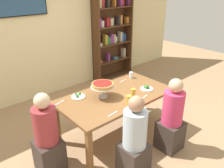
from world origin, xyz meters
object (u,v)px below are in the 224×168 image
at_px(salad_plate_near_diner, 78,96).
at_px(salad_plate_far_diner, 147,88).
at_px(diner_head_west, 47,139).
at_px(deep_dish_pizza_stand, 103,86).
at_px(diner_near_right, 172,120).
at_px(cutlery_fork_far, 60,103).
at_px(dining_table, 116,99).
at_px(television, 21,0).
at_px(diner_near_left, 134,142).
at_px(water_glass_clear_near, 131,75).
at_px(beer_glass_amber_short, 133,94).
at_px(cutlery_knife_far, 113,114).
at_px(bookshelf, 112,33).
at_px(beer_glass_amber_tall, 129,101).
at_px(cutlery_fork_near, 144,97).
at_px(cutlery_knife_near, 123,81).
at_px(cutlery_spare_fork, 104,87).

xyz_separation_m(salad_plate_near_diner, salad_plate_far_diner, (1.00, -0.51, 0.01)).
height_order(diner_head_west, deep_dish_pizza_stand, diner_head_west).
distance_m(diner_near_right, cutlery_fork_far, 1.66).
bearing_deg(dining_table, deep_dish_pizza_stand, 156.64).
relative_size(television, diner_near_left, 0.82).
height_order(salad_plate_far_diner, water_glass_clear_near, water_glass_clear_near).
xyz_separation_m(television, salad_plate_far_diner, (0.97, -2.29, -1.28)).
height_order(salad_plate_near_diner, beer_glass_amber_short, beer_glass_amber_short).
distance_m(cutlery_fork_far, cutlery_knife_far, 0.83).
distance_m(television, cutlery_fork_far, 2.21).
bearing_deg(diner_head_west, bookshelf, 35.12).
bearing_deg(diner_head_west, beer_glass_amber_tall, -20.02).
bearing_deg(cutlery_fork_near, deep_dish_pizza_stand, 124.46).
bearing_deg(dining_table, beer_glass_amber_tall, -105.74).
relative_size(diner_head_west, cutlery_knife_near, 6.39).
height_order(beer_glass_amber_short, cutlery_knife_near, beer_glass_amber_short).
xyz_separation_m(deep_dish_pizza_stand, salad_plate_near_diner, (-0.29, 0.24, -0.17)).
bearing_deg(diner_head_west, water_glass_clear_near, 9.66).
bearing_deg(salad_plate_far_diner, beer_glass_amber_tall, -162.14).
xyz_separation_m(cutlery_fork_near, cutlery_spare_fork, (-0.22, 0.68, 0.00)).
bearing_deg(cutlery_fork_far, bookshelf, -161.87).
height_order(bookshelf, cutlery_fork_far, bookshelf).
height_order(diner_near_right, salad_plate_near_diner, diner_near_right).
xyz_separation_m(dining_table, salad_plate_near_diner, (-0.49, 0.33, 0.10)).
distance_m(dining_table, bookshelf, 2.65).
xyz_separation_m(cutlery_fork_near, cutlery_knife_far, (-0.68, -0.05, 0.00)).
bearing_deg(cutlery_fork_near, cutlery_knife_far, 170.89).
xyz_separation_m(dining_table, diner_head_west, (-1.19, 0.02, -0.17)).
bearing_deg(cutlery_fork_far, cutlery_spare_fork, 163.57).
distance_m(cutlery_knife_near, cutlery_knife_far, 1.12).
height_order(cutlery_knife_near, cutlery_spare_fork, same).
height_order(deep_dish_pizza_stand, beer_glass_amber_short, deep_dish_pizza_stand).
xyz_separation_m(diner_head_west, cutlery_knife_near, (1.64, 0.31, 0.25)).
bearing_deg(dining_table, cutlery_spare_fork, 82.81).
bearing_deg(diner_near_left, cutlery_knife_near, -37.46).
bearing_deg(beer_glass_amber_tall, salad_plate_far_diner, 17.86).
relative_size(deep_dish_pizza_stand, cutlery_fork_far, 1.99).
relative_size(beer_glass_amber_tall, cutlery_fork_near, 0.94).
bearing_deg(beer_glass_amber_short, diner_near_left, -133.68).
height_order(salad_plate_far_diner, cutlery_knife_near, salad_plate_far_diner).
height_order(diner_head_west, beer_glass_amber_short, diner_head_west).
bearing_deg(diner_head_west, dining_table, -0.73).
xyz_separation_m(bookshelf, cutlery_fork_near, (-1.39, -2.35, -0.41)).
bearing_deg(cutlery_knife_far, diner_near_left, -93.72).
distance_m(bookshelf, cutlery_fork_far, 2.99).
xyz_separation_m(dining_table, salad_plate_far_diner, (0.51, -0.18, 0.10)).
relative_size(beer_glass_amber_short, cutlery_spare_fork, 0.90).
bearing_deg(beer_glass_amber_short, salad_plate_far_diner, 11.33).
bearing_deg(diner_near_right, water_glass_clear_near, -13.47).
bearing_deg(salad_plate_near_diner, diner_near_left, -84.89).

